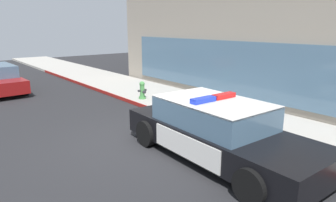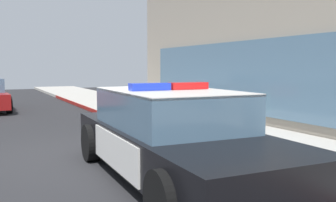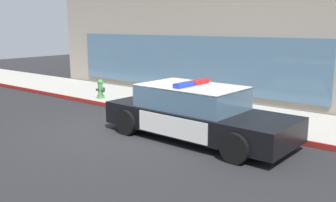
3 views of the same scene
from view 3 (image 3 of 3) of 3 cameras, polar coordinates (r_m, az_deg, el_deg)
The scene contains 5 objects.
ground at distance 10.56m, azimuth -8.43°, elevation -4.65°, with size 48.00×48.00×0.00m, color #262628.
sidewalk at distance 13.21m, azimuth 3.14°, elevation -0.93°, with size 48.00×3.08×0.15m, color #B2ADA3.
curb_red_paint at distance 12.01m, azimuth -1.17°, elevation -2.18°, with size 28.80×0.04×0.14m, color maroon.
police_cruiser at distance 9.73m, azimuth 4.25°, elevation -1.80°, with size 5.10×2.22×1.49m.
fire_hydrant at distance 14.60m, azimuth -10.22°, elevation 1.80°, with size 0.34×0.39×0.73m.
Camera 3 is at (7.44, -6.90, 2.91)m, focal length 40.11 mm.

